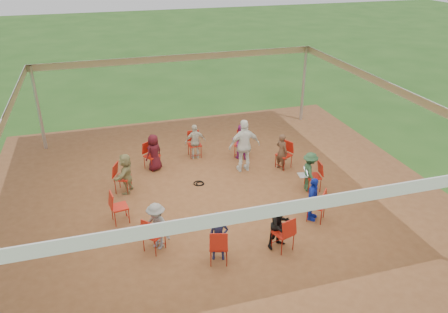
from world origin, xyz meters
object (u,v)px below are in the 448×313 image
object	(u,v)px
chair_8	(219,246)
person_seated_8	(280,225)
person_seated_5	(126,173)
standing_person	(244,146)
person_seated_9	(313,199)
chair_5	(123,178)
person_seated_4	(154,152)
person_seated_1	(282,152)
person_seated_7	(219,237)
chair_0	(313,176)
chair_3	(195,145)
chair_6	(120,207)
chair_9	(283,233)
chair_1	(284,155)
cable_coil	(199,183)
person_seated_0	(310,172)
person_seated_6	(157,226)
chair_10	(316,205)
chair_7	(154,234)
person_seated_2	(241,141)
person_seated_3	(195,142)
laptop	(304,173)
chair_2	(241,144)
chair_4	(152,156)

from	to	relation	value
chair_8	person_seated_8	distance (m)	1.57
person_seated_5	standing_person	world-z (taller)	standing_person
person_seated_9	chair_5	bearing A→B (deg)	98.36
person_seated_4	person_seated_5	bearing A→B (deg)	16.36
person_seated_1	chair_8	bearing A→B (deg)	115.11
person_seated_5	person_seated_7	distance (m)	4.08
chair_0	chair_3	size ratio (longest dim) A/B	1.00
chair_3	person_seated_1	xyz separation A→B (m)	(2.48, -1.67, 0.16)
chair_0	chair_6	world-z (taller)	same
chair_5	chair_9	distance (m)	5.13
chair_1	chair_9	xyz separation A→B (m)	(-1.73, -3.90, 0.00)
chair_8	cable_coil	bearing A→B (deg)	99.15
person_seated_0	person_seated_7	world-z (taller)	same
chair_9	person_seated_6	size ratio (longest dim) A/B	0.74
chair_10	chair_6	bearing A→B (deg)	114.55
chair_7	chair_10	world-z (taller)	same
person_seated_4	person_seated_7	xyz separation A→B (m)	(0.76, -4.86, 0.00)
person_seated_2	person_seated_0	bearing A→B (deg)	147.27
chair_7	standing_person	size ratio (longest dim) A/B	0.52
person_seated_3	person_seated_9	distance (m)	4.92
person_seated_5	laptop	size ratio (longest dim) A/B	3.37
chair_5	person_seated_5	xyz separation A→B (m)	(0.11, -0.05, 0.16)
standing_person	person_seated_5	bearing A→B (deg)	4.01
chair_2	person_seated_4	size ratio (longest dim) A/B	0.74
person_seated_1	standing_person	size ratio (longest dim) A/B	0.70
chair_4	person_seated_0	xyz separation A→B (m)	(4.23, -2.71, 0.16)
chair_1	person_seated_1	size ratio (longest dim) A/B	0.74
person_seated_2	laptop	xyz separation A→B (m)	(1.09, -2.62, -0.03)
person_seated_2	person_seated_5	bearing A→B (deg)	49.09
person_seated_7	person_seated_1	bearing A→B (deg)	65.45
person_seated_4	chair_8	bearing A→B (deg)	64.89
chair_0	person_seated_0	bearing A→B (deg)	90.00
chair_9	chair_10	distance (m)	1.59
chair_0	person_seated_7	size ratio (longest dim) A/B	0.74
person_seated_6	person_seated_0	bearing A→B (deg)	65.45
chair_3	chair_10	size ratio (longest dim) A/B	1.00
chair_0	person_seated_3	distance (m)	4.18
chair_10	chair_4	bearing A→B (deg)	81.82
chair_8	person_seated_2	xyz separation A→B (m)	(2.20, 5.01, 0.16)
chair_6	person_seated_7	world-z (taller)	person_seated_7
person_seated_8	chair_5	bearing A→B (deg)	115.11
chair_10	person_seated_1	size ratio (longest dim) A/B	0.74
laptop	person_seated_4	bearing A→B (deg)	64.65
chair_4	chair_5	xyz separation A→B (m)	(-1.03, -1.21, 0.00)
person_seated_6	person_seated_9	distance (m)	4.08
chair_2	person_seated_6	bearing A→B (deg)	82.00
chair_10	person_seated_7	bearing A→B (deg)	145.34
chair_9	cable_coil	world-z (taller)	chair_9
person_seated_4	person_seated_2	bearing A→B (deg)	147.27
chair_8	chair_9	distance (m)	1.59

